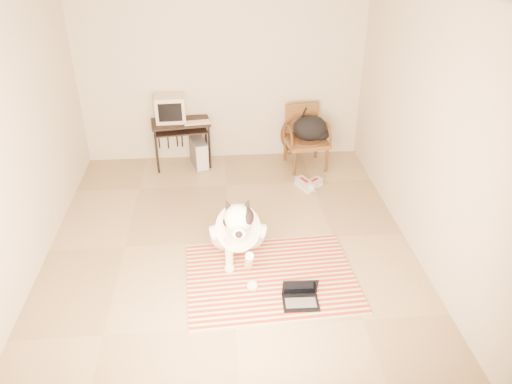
{
  "coord_description": "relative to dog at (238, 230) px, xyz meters",
  "views": [
    {
      "loc": [
        -0.08,
        -4.6,
        3.31
      ],
      "look_at": [
        0.26,
        -0.4,
        0.87
      ],
      "focal_mm": 35.0,
      "sensor_mm": 36.0,
      "label": 1
    }
  ],
  "objects": [
    {
      "name": "pc_tower",
      "position": [
        -0.45,
        2.24,
        -0.16
      ],
      "size": [
        0.28,
        0.46,
        0.4
      ],
      "color": "#525255",
      "rests_on": "floor"
    },
    {
      "name": "floor",
      "position": [
        -0.08,
        0.29,
        -0.36
      ],
      "size": [
        4.5,
        4.5,
        0.0
      ],
      "primitive_type": "plane",
      "color": "#95815B",
      "rests_on": "ground"
    },
    {
      "name": "sneaker_left",
      "position": [
        0.97,
        1.45,
        -0.31
      ],
      "size": [
        0.25,
        0.34,
        0.11
      ],
      "color": "silver",
      "rests_on": "floor"
    },
    {
      "name": "crt_monitor",
      "position": [
        -0.81,
        2.36,
        0.49
      ],
      "size": [
        0.42,
        0.41,
        0.36
      ],
      "color": "beige",
      "rests_on": "computer_desk"
    },
    {
      "name": "rattan_chair",
      "position": [
        1.07,
        2.15,
        0.08
      ],
      "size": [
        0.64,
        0.63,
        0.87
      ],
      "color": "brown",
      "rests_on": "floor"
    },
    {
      "name": "laptop",
      "position": [
        0.55,
        -0.76,
        -0.28
      ],
      "size": [
        0.35,
        0.26,
        0.24
      ],
      "color": "black",
      "rests_on": "rug"
    },
    {
      "name": "wall_front",
      "position": [
        -0.08,
        -1.96,
        0.99
      ],
      "size": [
        4.5,
        0.0,
        4.5
      ],
      "primitive_type": "plane",
      "rotation": [
        -1.57,
        0.0,
        0.0
      ],
      "color": "#C1B79E",
      "rests_on": "floor"
    },
    {
      "name": "wall_back",
      "position": [
        -0.08,
        2.54,
        0.99
      ],
      "size": [
        4.5,
        0.0,
        4.5
      ],
      "primitive_type": "plane",
      "rotation": [
        1.57,
        0.0,
        0.0
      ],
      "color": "#C1B79E",
      "rests_on": "floor"
    },
    {
      "name": "rug",
      "position": [
        0.31,
        -0.37,
        -0.35
      ],
      "size": [
        1.77,
        1.39,
        0.02
      ],
      "color": "red",
      "rests_on": "floor"
    },
    {
      "name": "wall_left",
      "position": [
        -2.08,
        0.29,
        0.99
      ],
      "size": [
        0.0,
        4.5,
        4.5
      ],
      "primitive_type": "plane",
      "rotation": [
        1.57,
        0.0,
        1.57
      ],
      "color": "#C1B79E",
      "rests_on": "floor"
    },
    {
      "name": "sneaker_right",
      "position": [
        1.08,
        1.46,
        -0.31
      ],
      "size": [
        0.3,
        0.28,
        0.1
      ],
      "color": "silver",
      "rests_on": "floor"
    },
    {
      "name": "desk_keyboard",
      "position": [
        -0.45,
        2.2,
        0.32
      ],
      "size": [
        0.37,
        0.18,
        0.02
      ],
      "primitive_type": "cube",
      "rotation": [
        0.0,
        0.0,
        0.13
      ],
      "color": "beige",
      "rests_on": "computer_desk"
    },
    {
      "name": "dog",
      "position": [
        0.0,
        0.0,
        0.0
      ],
      "size": [
        0.6,
        1.26,
        0.91
      ],
      "color": "white",
      "rests_on": "rug"
    },
    {
      "name": "wall_right",
      "position": [
        1.92,
        0.29,
        0.99
      ],
      "size": [
        0.0,
        4.5,
        4.5
      ],
      "primitive_type": "plane",
      "rotation": [
        1.57,
        0.0,
        -1.57
      ],
      "color": "#C1B79E",
      "rests_on": "floor"
    },
    {
      "name": "computer_desk",
      "position": [
        -0.68,
        2.27,
        0.22
      ],
      "size": [
        0.86,
        0.55,
        0.67
      ],
      "color": "black",
      "rests_on": "floor"
    },
    {
      "name": "backpack",
      "position": [
        1.15,
        2.11,
        0.2
      ],
      "size": [
        0.52,
        0.4,
        0.36
      ],
      "color": "black",
      "rests_on": "rattan_chair"
    }
  ]
}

